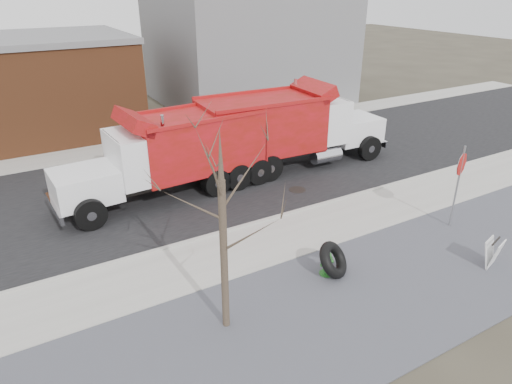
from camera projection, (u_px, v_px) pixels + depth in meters
ground at (278, 245)px, 15.00m from camera, size 120.00×120.00×0.00m
gravel_verge at (348, 304)px, 12.25m from camera, size 60.00×5.00×0.03m
sidewalk at (274, 240)px, 15.18m from camera, size 60.00×2.50×0.06m
curb at (254, 223)px, 16.19m from camera, size 60.00×0.15×0.11m
road at (200, 179)px, 19.93m from camera, size 60.00×9.40×0.02m
far_sidewalk at (157, 142)px, 24.39m from camera, size 60.00×2.00×0.06m
building_grey at (249, 42)px, 31.50m from camera, size 12.00×10.00×8.00m
bare_tree at (222, 209)px, 10.11m from camera, size 3.20×3.20×5.20m
fire_hydrant at (327, 264)px, 13.32m from camera, size 0.44×0.43×0.79m
truck_tire at (333, 260)px, 13.28m from camera, size 1.44×1.37×1.11m
stop_sign at (460, 173)px, 15.29m from camera, size 0.78×0.29×2.98m
sandwich_board at (493, 253)px, 13.65m from camera, size 0.73×0.57×0.90m
dump_truck_red_a at (286, 127)px, 20.45m from camera, size 9.44×2.97×3.77m
dump_truck_red_b at (173, 151)px, 17.80m from camera, size 8.55×2.93×3.59m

